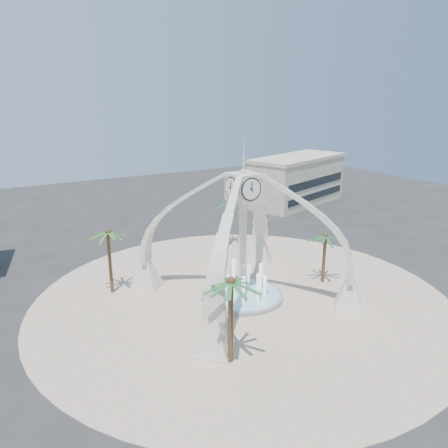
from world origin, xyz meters
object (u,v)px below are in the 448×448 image
palm_east (326,236)px  palm_north (229,201)px  fountain (242,295)px  palm_south (231,283)px  palm_west (108,233)px  clock_tower (243,235)px

palm_east → palm_north: 15.55m
fountain → palm_east: size_ratio=1.35×
palm_north → palm_south: bearing=-121.1°
palm_north → palm_west: bearing=-159.8°
fountain → palm_north: 16.80m
palm_east → palm_west: palm_west is taller
clock_tower → fountain: clock_tower is taller
clock_tower → palm_north: (7.12, 14.13, -0.54)m
palm_south → palm_north: bearing=58.9°
clock_tower → palm_north: clock_tower is taller
fountain → palm_east: 10.62m
fountain → palm_east: palm_east is taller
clock_tower → palm_south: size_ratio=2.46×
palm_west → palm_north: bearing=20.2°
palm_east → palm_south: bearing=-155.3°
fountain → palm_south: bearing=-127.5°
fountain → palm_south: size_ratio=1.10×
palm_west → palm_north: palm_west is taller
fountain → palm_west: size_ratio=1.13×
palm_east → palm_south: palm_south is taller
palm_west → fountain: bearing=-35.7°
clock_tower → palm_west: (-10.59, 7.60, -0.21)m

